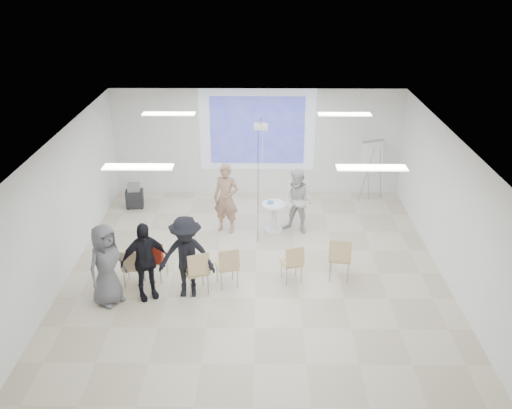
{
  "coord_description": "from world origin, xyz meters",
  "views": [
    {
      "loc": [
        0.12,
        -10.66,
        6.35
      ],
      "look_at": [
        0.0,
        0.8,
        1.25
      ],
      "focal_mm": 40.0,
      "sensor_mm": 36.0,
      "label": 1
    }
  ],
  "objects_px": {
    "player_left": "(226,194)",
    "chair_left_inner": "(197,269)",
    "flipchart_easel": "(373,157)",
    "chair_right_far": "(340,256)",
    "audience_mid": "(186,252)",
    "pedestal_table": "(274,215)",
    "av_cart": "(135,196)",
    "chair_far_left": "(132,265)",
    "laptop": "(196,269)",
    "player_right": "(298,198)",
    "chair_right_inner": "(293,261)",
    "audience_left": "(144,256)",
    "chair_center": "(228,264)",
    "chair_left_mid": "(153,257)",
    "audience_outer": "(106,260)"
  },
  "relations": [
    {
      "from": "audience_outer",
      "to": "audience_left",
      "type": "bearing_deg",
      "value": -38.49
    },
    {
      "from": "av_cart",
      "to": "audience_left",
      "type": "bearing_deg",
      "value": -82.89
    },
    {
      "from": "chair_right_far",
      "to": "av_cart",
      "type": "bearing_deg",
      "value": 154.13
    },
    {
      "from": "player_left",
      "to": "chair_left_inner",
      "type": "distance_m",
      "value": 2.92
    },
    {
      "from": "chair_left_mid",
      "to": "audience_mid",
      "type": "relative_size",
      "value": 0.49
    },
    {
      "from": "av_cart",
      "to": "flipchart_easel",
      "type": "bearing_deg",
      "value": -2.64
    },
    {
      "from": "chair_left_mid",
      "to": "audience_mid",
      "type": "distance_m",
      "value": 1.03
    },
    {
      "from": "chair_left_inner",
      "to": "av_cart",
      "type": "height_order",
      "value": "chair_left_inner"
    },
    {
      "from": "chair_far_left",
      "to": "audience_left",
      "type": "xyz_separation_m",
      "value": [
        0.36,
        -0.41,
        0.44
      ]
    },
    {
      "from": "player_left",
      "to": "audience_left",
      "type": "relative_size",
      "value": 1.06
    },
    {
      "from": "laptop",
      "to": "flipchart_easel",
      "type": "bearing_deg",
      "value": -155.35
    },
    {
      "from": "chair_right_far",
      "to": "flipchart_easel",
      "type": "bearing_deg",
      "value": 82.37
    },
    {
      "from": "chair_right_inner",
      "to": "chair_right_far",
      "type": "height_order",
      "value": "chair_right_far"
    },
    {
      "from": "laptop",
      "to": "flipchart_easel",
      "type": "distance_m",
      "value": 6.42
    },
    {
      "from": "laptop",
      "to": "audience_outer",
      "type": "height_order",
      "value": "audience_outer"
    },
    {
      "from": "audience_mid",
      "to": "audience_outer",
      "type": "xyz_separation_m",
      "value": [
        -1.51,
        -0.28,
        -0.04
      ]
    },
    {
      "from": "player_right",
      "to": "audience_outer",
      "type": "xyz_separation_m",
      "value": [
        -3.87,
        -3.15,
        0.04
      ]
    },
    {
      "from": "chair_far_left",
      "to": "audience_outer",
      "type": "distance_m",
      "value": 0.82
    },
    {
      "from": "pedestal_table",
      "to": "player_right",
      "type": "height_order",
      "value": "player_right"
    },
    {
      "from": "chair_right_inner",
      "to": "av_cart",
      "type": "relative_size",
      "value": 1.25
    },
    {
      "from": "player_left",
      "to": "chair_far_left",
      "type": "distance_m",
      "value": 3.17
    },
    {
      "from": "player_left",
      "to": "laptop",
      "type": "bearing_deg",
      "value": -82.47
    },
    {
      "from": "chair_right_far",
      "to": "flipchart_easel",
      "type": "relative_size",
      "value": 0.56
    },
    {
      "from": "player_right",
      "to": "flipchart_easel",
      "type": "xyz_separation_m",
      "value": [
        2.11,
        1.96,
        0.38
      ]
    },
    {
      "from": "player_right",
      "to": "chair_right_inner",
      "type": "relative_size",
      "value": 2.09
    },
    {
      "from": "chair_far_left",
      "to": "chair_right_inner",
      "type": "distance_m",
      "value": 3.3
    },
    {
      "from": "audience_mid",
      "to": "chair_far_left",
      "type": "bearing_deg",
      "value": 166.26
    },
    {
      "from": "laptop",
      "to": "audience_outer",
      "type": "distance_m",
      "value": 1.78
    },
    {
      "from": "audience_left",
      "to": "av_cart",
      "type": "bearing_deg",
      "value": 77.38
    },
    {
      "from": "chair_far_left",
      "to": "laptop",
      "type": "xyz_separation_m",
      "value": [
        1.34,
        -0.2,
        0.03
      ]
    },
    {
      "from": "audience_mid",
      "to": "laptop",
      "type": "bearing_deg",
      "value": 39.61
    },
    {
      "from": "audience_outer",
      "to": "flipchart_easel",
      "type": "height_order",
      "value": "audience_outer"
    },
    {
      "from": "audience_outer",
      "to": "av_cart",
      "type": "relative_size",
      "value": 2.73
    },
    {
      "from": "chair_left_mid",
      "to": "chair_right_far",
      "type": "xyz_separation_m",
      "value": [
        3.88,
        0.05,
        0.01
      ]
    },
    {
      "from": "chair_left_mid",
      "to": "chair_right_far",
      "type": "distance_m",
      "value": 3.88
    },
    {
      "from": "chair_left_mid",
      "to": "flipchart_easel",
      "type": "distance_m",
      "value": 6.81
    },
    {
      "from": "player_right",
      "to": "chair_right_far",
      "type": "height_order",
      "value": "player_right"
    },
    {
      "from": "player_left",
      "to": "chair_right_far",
      "type": "bearing_deg",
      "value": -25.93
    },
    {
      "from": "flipchart_easel",
      "to": "laptop",
      "type": "bearing_deg",
      "value": -153.43
    },
    {
      "from": "chair_center",
      "to": "chair_right_far",
      "type": "distance_m",
      "value": 2.33
    },
    {
      "from": "audience_left",
      "to": "chair_center",
      "type": "bearing_deg",
      "value": -13.63
    },
    {
      "from": "chair_right_inner",
      "to": "chair_right_far",
      "type": "relative_size",
      "value": 0.88
    },
    {
      "from": "audience_mid",
      "to": "pedestal_table",
      "type": "bearing_deg",
      "value": 60.2
    },
    {
      "from": "flipchart_easel",
      "to": "audience_outer",
      "type": "bearing_deg",
      "value": -160.46
    },
    {
      "from": "chair_center",
      "to": "audience_mid",
      "type": "bearing_deg",
      "value": -178.57
    },
    {
      "from": "audience_mid",
      "to": "av_cart",
      "type": "relative_size",
      "value": 2.85
    },
    {
      "from": "player_right",
      "to": "audience_mid",
      "type": "xyz_separation_m",
      "value": [
        -2.36,
        -2.87,
        0.08
      ]
    },
    {
      "from": "player_left",
      "to": "flipchart_easel",
      "type": "height_order",
      "value": "player_left"
    },
    {
      "from": "player_right",
      "to": "audience_mid",
      "type": "bearing_deg",
      "value": -102.97
    },
    {
      "from": "player_left",
      "to": "chair_right_far",
      "type": "relative_size",
      "value": 2.02
    }
  ]
}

